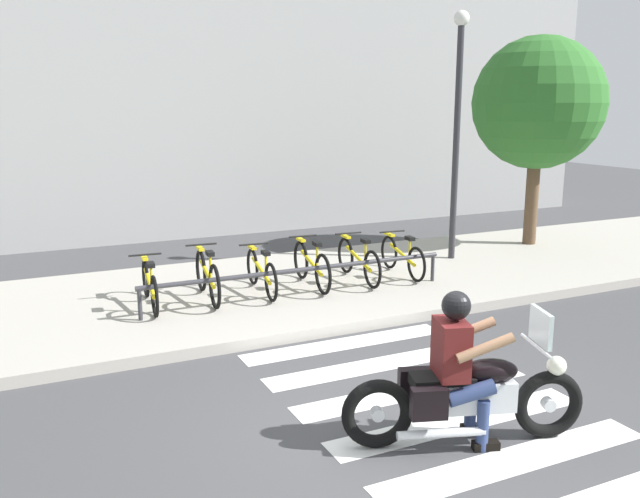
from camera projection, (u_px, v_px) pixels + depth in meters
name	position (u px, v px, depth m)	size (l,w,h in m)	color
ground_plane	(403.00, 435.00, 6.26)	(48.00, 48.00, 0.00)	#424244
sidewalk	(237.00, 295.00, 10.57)	(24.00, 4.40, 0.15)	#A8A399
crosswalk_stripe_1	(514.00, 460.00, 5.82)	(2.80, 0.40, 0.01)	white
crosswalk_stripe_2	(458.00, 421.00, 6.52)	(2.80, 0.40, 0.01)	white
crosswalk_stripe_3	(413.00, 390.00, 7.23)	(2.80, 0.40, 0.01)	white
crosswalk_stripe_4	(376.00, 365.00, 7.93)	(2.80, 0.40, 0.01)	white
crosswalk_stripe_5	(345.00, 343.00, 8.64)	(2.80, 0.40, 0.01)	white
motorcycle	(466.00, 395.00, 6.03)	(2.19, 0.95, 1.25)	black
rider	(460.00, 357.00, 5.95)	(0.74, 0.67, 1.45)	#591919
bicycle_0	(150.00, 285.00, 9.63)	(0.48, 1.62, 0.72)	black
bicycle_1	(207.00, 276.00, 9.98)	(0.48, 1.67, 0.79)	black
bicycle_2	(261.00, 272.00, 10.35)	(0.48, 1.63, 0.72)	black
bicycle_3	(311.00, 265.00, 10.71)	(0.48, 1.67, 0.78)	black
bicycle_4	(358.00, 260.00, 11.07)	(0.48, 1.70, 0.75)	black
bicycle_5	(402.00, 256.00, 11.43)	(0.48, 1.59, 0.72)	black
bike_rack	(301.00, 272.00, 10.02)	(4.90, 0.07, 0.49)	#333338
street_lamp	(457.00, 117.00, 12.20)	(0.28, 0.28, 4.67)	#2D2D33
tree_near_rack	(538.00, 104.00, 13.47)	(2.67, 2.67, 4.40)	brown
building_backdrop	(153.00, 103.00, 14.96)	(24.00, 1.20, 6.11)	#9B9B9B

